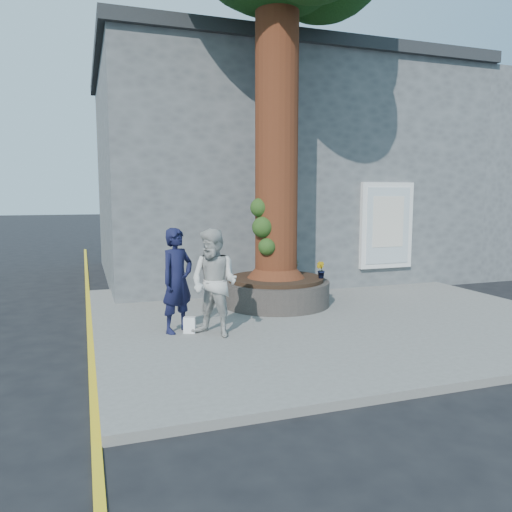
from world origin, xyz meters
name	(u,v)px	position (x,y,z in m)	size (l,w,h in m)	color
ground	(275,338)	(0.00, 0.00, 0.00)	(120.00, 120.00, 0.00)	black
pavement	(326,315)	(1.50, 1.00, 0.06)	(9.00, 8.00, 0.12)	slate
yellow_line	(90,339)	(-3.05, 1.00, 0.00)	(0.10, 30.00, 0.01)	yellow
stone_shop	(266,174)	(2.50, 7.20, 3.16)	(10.30, 8.30, 6.30)	#525557
neighbour_shop	(468,181)	(10.50, 7.20, 3.00)	(6.00, 8.00, 6.00)	#525557
planter	(276,291)	(0.80, 2.00, 0.41)	(2.30, 2.30, 0.60)	black
man	(177,280)	(-1.60, 0.53, 1.02)	(0.66, 0.43, 1.81)	black
woman	(214,283)	(-1.06, 0.08, 1.02)	(0.88, 0.68, 1.81)	#BAB8B2
shopping_bag	(190,325)	(-1.42, 0.39, 0.26)	(0.20, 0.12, 0.28)	white
plant_a	(283,263)	(1.32, 2.85, 0.90)	(0.19, 0.13, 0.36)	gray
plant_b	(320,270)	(1.65, 1.57, 0.90)	(0.19, 0.19, 0.35)	gray
plant_c	(272,264)	(1.04, 2.85, 0.88)	(0.18, 0.18, 0.33)	gray
plant_d	(295,264)	(1.61, 2.85, 0.87)	(0.27, 0.24, 0.30)	gray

